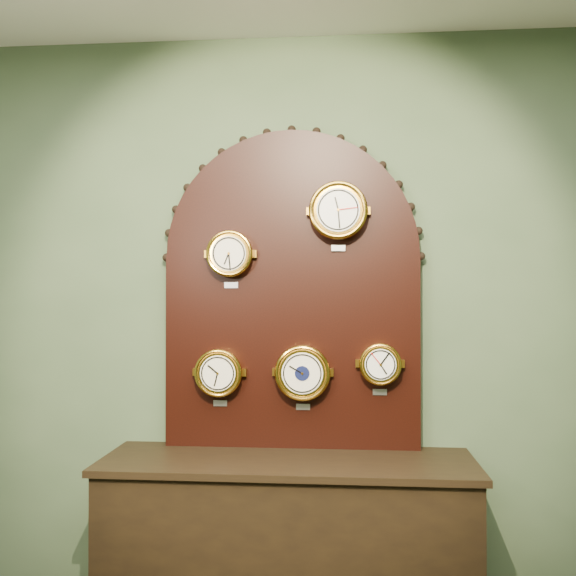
# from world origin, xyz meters

# --- Properties ---
(wall_back) EXTENTS (4.00, 0.00, 4.00)m
(wall_back) POSITION_xyz_m (0.00, 2.50, 1.40)
(wall_back) COLOR #465A3E
(wall_back) RESTS_ON ground
(shop_counter) EXTENTS (1.60, 0.50, 0.80)m
(shop_counter) POSITION_xyz_m (0.00, 2.23, 0.40)
(shop_counter) COLOR black
(shop_counter) RESTS_ON ground_plane
(display_board) EXTENTS (1.26, 0.06, 1.53)m
(display_board) POSITION_xyz_m (0.00, 2.45, 1.63)
(display_board) COLOR black
(display_board) RESTS_ON shop_counter
(roman_clock) EXTENTS (0.22, 0.08, 0.27)m
(roman_clock) POSITION_xyz_m (-0.28, 2.38, 1.74)
(roman_clock) COLOR gold
(roman_clock) RESTS_ON display_board
(arabic_clock) EXTENTS (0.27, 0.08, 0.32)m
(arabic_clock) POSITION_xyz_m (0.22, 2.38, 1.94)
(arabic_clock) COLOR gold
(arabic_clock) RESTS_ON display_board
(hygrometer) EXTENTS (0.22, 0.08, 0.28)m
(hygrometer) POSITION_xyz_m (-0.34, 2.38, 1.19)
(hygrometer) COLOR gold
(hygrometer) RESTS_ON display_board
(barometer) EXTENTS (0.26, 0.08, 0.31)m
(barometer) POSITION_xyz_m (0.06, 2.38, 1.19)
(barometer) COLOR gold
(barometer) RESTS_ON display_board
(tide_clock) EXTENTS (0.19, 0.08, 0.24)m
(tide_clock) POSITION_xyz_m (0.41, 2.38, 1.23)
(tide_clock) COLOR gold
(tide_clock) RESTS_ON display_board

